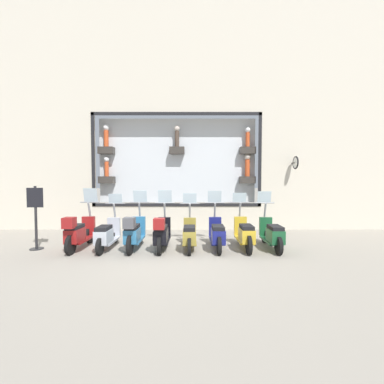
{
  "coord_description": "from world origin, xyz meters",
  "views": [
    {
      "loc": [
        -6.67,
        -0.6,
        1.94
      ],
      "look_at": [
        1.94,
        -0.61,
        1.56
      ],
      "focal_mm": 24.0,
      "sensor_mm": 36.0,
      "label": 1
    }
  ],
  "objects_px": {
    "scooter_green_0": "(272,234)",
    "scooter_yellow_1": "(245,234)",
    "scooter_navy_2": "(217,234)",
    "scooter_silver_6": "(107,235)",
    "scooter_teal_5": "(134,233)",
    "scooter_olive_3": "(190,235)",
    "scooter_black_4": "(162,233)",
    "shop_sign_post": "(36,215)",
    "scooter_red_7": "(79,233)"
  },
  "relations": [
    {
      "from": "scooter_yellow_1",
      "to": "scooter_teal_5",
      "type": "bearing_deg",
      "value": 91.06
    },
    {
      "from": "scooter_green_0",
      "to": "shop_sign_post",
      "type": "xyz_separation_m",
      "value": [
        0.0,
        6.65,
        0.55
      ]
    },
    {
      "from": "scooter_teal_5",
      "to": "scooter_red_7",
      "type": "height_order",
      "value": "scooter_red_7"
    },
    {
      "from": "scooter_navy_2",
      "to": "scooter_olive_3",
      "type": "relative_size",
      "value": 1.0
    },
    {
      "from": "scooter_navy_2",
      "to": "scooter_red_7",
      "type": "xyz_separation_m",
      "value": [
        -0.05,
        3.88,
        0.05
      ]
    },
    {
      "from": "scooter_teal_5",
      "to": "shop_sign_post",
      "type": "xyz_separation_m",
      "value": [
        0.06,
        2.78,
        0.49
      ]
    },
    {
      "from": "scooter_black_4",
      "to": "shop_sign_post",
      "type": "bearing_deg",
      "value": 88.98
    },
    {
      "from": "scooter_green_0",
      "to": "scooter_teal_5",
      "type": "bearing_deg",
      "value": 90.83
    },
    {
      "from": "scooter_teal_5",
      "to": "scooter_yellow_1",
      "type": "bearing_deg",
      "value": -88.94
    },
    {
      "from": "scooter_red_7",
      "to": "scooter_green_0",
      "type": "bearing_deg",
      "value": -89.43
    },
    {
      "from": "scooter_navy_2",
      "to": "scooter_red_7",
      "type": "distance_m",
      "value": 3.88
    },
    {
      "from": "scooter_green_0",
      "to": "scooter_navy_2",
      "type": "bearing_deg",
      "value": 89.97
    },
    {
      "from": "scooter_red_7",
      "to": "shop_sign_post",
      "type": "distance_m",
      "value": 1.32
    },
    {
      "from": "scooter_navy_2",
      "to": "scooter_black_4",
      "type": "bearing_deg",
      "value": 92.32
    },
    {
      "from": "scooter_silver_6",
      "to": "shop_sign_post",
      "type": "distance_m",
      "value": 2.08
    },
    {
      "from": "scooter_navy_2",
      "to": "shop_sign_post",
      "type": "height_order",
      "value": "shop_sign_post"
    },
    {
      "from": "scooter_navy_2",
      "to": "scooter_silver_6",
      "type": "height_order",
      "value": "scooter_navy_2"
    },
    {
      "from": "scooter_olive_3",
      "to": "shop_sign_post",
      "type": "bearing_deg",
      "value": 89.93
    },
    {
      "from": "scooter_green_0",
      "to": "scooter_olive_3",
      "type": "distance_m",
      "value": 2.33
    },
    {
      "from": "scooter_navy_2",
      "to": "scooter_silver_6",
      "type": "relative_size",
      "value": 1.0
    },
    {
      "from": "scooter_silver_6",
      "to": "scooter_red_7",
      "type": "height_order",
      "value": "scooter_red_7"
    },
    {
      "from": "scooter_yellow_1",
      "to": "scooter_olive_3",
      "type": "bearing_deg",
      "value": 90.2
    },
    {
      "from": "scooter_green_0",
      "to": "shop_sign_post",
      "type": "bearing_deg",
      "value": 89.99
    },
    {
      "from": "scooter_navy_2",
      "to": "scooter_teal_5",
      "type": "distance_m",
      "value": 2.33
    },
    {
      "from": "scooter_green_0",
      "to": "scooter_navy_2",
      "type": "relative_size",
      "value": 1.0
    },
    {
      "from": "scooter_olive_3",
      "to": "scooter_black_4",
      "type": "distance_m",
      "value": 0.78
    },
    {
      "from": "scooter_black_4",
      "to": "scooter_red_7",
      "type": "distance_m",
      "value": 2.33
    },
    {
      "from": "scooter_navy_2",
      "to": "scooter_silver_6",
      "type": "xyz_separation_m",
      "value": [
        -0.01,
        3.1,
        -0.02
      ]
    },
    {
      "from": "scooter_green_0",
      "to": "scooter_silver_6",
      "type": "height_order",
      "value": "scooter_green_0"
    },
    {
      "from": "scooter_olive_3",
      "to": "scooter_silver_6",
      "type": "bearing_deg",
      "value": 90.01
    },
    {
      "from": "scooter_teal_5",
      "to": "scooter_navy_2",
      "type": "bearing_deg",
      "value": -88.6
    },
    {
      "from": "scooter_olive_3",
      "to": "scooter_red_7",
      "type": "bearing_deg",
      "value": 90.91
    },
    {
      "from": "scooter_red_7",
      "to": "scooter_silver_6",
      "type": "bearing_deg",
      "value": -86.4
    },
    {
      "from": "scooter_olive_3",
      "to": "scooter_silver_6",
      "type": "distance_m",
      "value": 2.33
    },
    {
      "from": "scooter_navy_2",
      "to": "scooter_olive_3",
      "type": "xyz_separation_m",
      "value": [
        -0.01,
        0.78,
        -0.01
      ]
    },
    {
      "from": "scooter_yellow_1",
      "to": "scooter_teal_5",
      "type": "distance_m",
      "value": 3.1
    },
    {
      "from": "scooter_olive_3",
      "to": "scooter_teal_5",
      "type": "xyz_separation_m",
      "value": [
        -0.05,
        1.55,
        0.07
      ]
    },
    {
      "from": "scooter_yellow_1",
      "to": "scooter_navy_2",
      "type": "xyz_separation_m",
      "value": [
        -0.0,
        0.78,
        -0.01
      ]
    },
    {
      "from": "scooter_green_0",
      "to": "scooter_teal_5",
      "type": "relative_size",
      "value": 1.0
    },
    {
      "from": "scooter_black_4",
      "to": "scooter_teal_5",
      "type": "relative_size",
      "value": 1.0
    },
    {
      "from": "scooter_red_7",
      "to": "scooter_olive_3",
      "type": "bearing_deg",
      "value": -89.09
    },
    {
      "from": "scooter_teal_5",
      "to": "scooter_silver_6",
      "type": "bearing_deg",
      "value": 86.22
    },
    {
      "from": "scooter_olive_3",
      "to": "scooter_silver_6",
      "type": "height_order",
      "value": "scooter_olive_3"
    },
    {
      "from": "scooter_black_4",
      "to": "scooter_red_7",
      "type": "height_order",
      "value": "scooter_red_7"
    },
    {
      "from": "scooter_green_0",
      "to": "scooter_black_4",
      "type": "relative_size",
      "value": 1.0
    },
    {
      "from": "scooter_yellow_1",
      "to": "scooter_green_0",
      "type": "bearing_deg",
      "value": -90.09
    },
    {
      "from": "scooter_green_0",
      "to": "scooter_yellow_1",
      "type": "xyz_separation_m",
      "value": [
        0.0,
        0.78,
        0.01
      ]
    },
    {
      "from": "scooter_green_0",
      "to": "scooter_olive_3",
      "type": "height_order",
      "value": "scooter_green_0"
    },
    {
      "from": "scooter_olive_3",
      "to": "scooter_teal_5",
      "type": "distance_m",
      "value": 1.55
    },
    {
      "from": "scooter_red_7",
      "to": "scooter_teal_5",
      "type": "bearing_deg",
      "value": -90.09
    }
  ]
}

